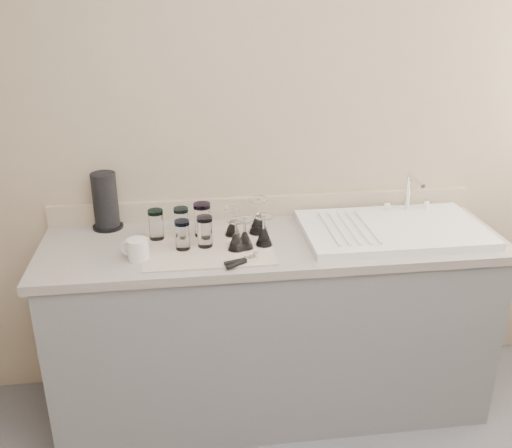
{
  "coord_description": "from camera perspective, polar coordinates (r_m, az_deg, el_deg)",
  "views": [
    {
      "loc": [
        -0.38,
        -1.09,
        1.95
      ],
      "look_at": [
        -0.09,
        1.15,
        1.0
      ],
      "focal_mm": 40.0,
      "sensor_mm": 36.0,
      "label": 1
    }
  ],
  "objects": [
    {
      "name": "can_opener",
      "position": [
        2.31,
        -1.44,
        -3.74
      ],
      "size": [
        0.15,
        0.1,
        0.02
      ],
      "color": "silver",
      "rests_on": "dish_towel"
    },
    {
      "name": "goblet_extra",
      "position": [
        2.43,
        -1.12,
        -1.4
      ],
      "size": [
        0.08,
        0.08,
        0.14
      ],
      "color": "white",
      "rests_on": "dish_towel"
    },
    {
      "name": "goblet_front_left",
      "position": [
        2.42,
        -1.99,
        -1.53
      ],
      "size": [
        0.08,
        0.08,
        0.14
      ],
      "color": "white",
      "rests_on": "dish_towel"
    },
    {
      "name": "goblet_back_left",
      "position": [
        2.56,
        -2.38,
        -0.19
      ],
      "size": [
        0.07,
        0.07,
        0.13
      ],
      "color": "white",
      "rests_on": "dish_towel"
    },
    {
      "name": "tumbler_cyan",
      "position": [
        2.56,
        -7.47,
        0.24
      ],
      "size": [
        0.07,
        0.07,
        0.13
      ],
      "color": "white",
      "rests_on": "dish_towel"
    },
    {
      "name": "room_envelope",
      "position": [
        1.22,
        11.2,
        3.44
      ],
      "size": [
        3.54,
        3.5,
        2.52
      ],
      "color": "#56565B",
      "rests_on": "ground"
    },
    {
      "name": "sink_unit",
      "position": [
        2.68,
        13.54,
        -0.46
      ],
      "size": [
        0.82,
        0.5,
        0.22
      ],
      "color": "white",
      "rests_on": "counter_unit"
    },
    {
      "name": "white_mug",
      "position": [
        2.4,
        -11.76,
        -2.52
      ],
      "size": [
        0.13,
        0.11,
        0.09
      ],
      "color": "silver",
      "rests_on": "counter_unit"
    },
    {
      "name": "goblet_back_right",
      "position": [
        2.58,
        0.24,
        0.29
      ],
      "size": [
        0.09,
        0.09,
        0.16
      ],
      "color": "white",
      "rests_on": "dish_towel"
    },
    {
      "name": "tumbler_teal",
      "position": [
        2.55,
        -9.96,
        -0.02
      ],
      "size": [
        0.07,
        0.07,
        0.13
      ],
      "color": "white",
      "rests_on": "dish_towel"
    },
    {
      "name": "dish_towel",
      "position": [
        2.48,
        -4.81,
        -2.29
      ],
      "size": [
        0.55,
        0.42,
        0.01
      ],
      "primitive_type": "cube",
      "color": "beige",
      "rests_on": "counter_unit"
    },
    {
      "name": "tumbler_lavender",
      "position": [
        2.45,
        -5.14,
        -0.74
      ],
      "size": [
        0.07,
        0.07,
        0.14
      ],
      "color": "white",
      "rests_on": "dish_towel"
    },
    {
      "name": "paper_towel_roll",
      "position": [
        2.71,
        -14.82,
        2.18
      ],
      "size": [
        0.14,
        0.14,
        0.27
      ],
      "color": "black",
      "rests_on": "counter_unit"
    },
    {
      "name": "tumbler_blue",
      "position": [
        2.43,
        -7.37,
        -1.07
      ],
      "size": [
        0.07,
        0.07,
        0.13
      ],
      "color": "white",
      "rests_on": "dish_towel"
    },
    {
      "name": "counter_unit",
      "position": [
        2.77,
        1.7,
        -10.04
      ],
      "size": [
        2.06,
        0.62,
        0.9
      ],
      "color": "slate",
      "rests_on": "ground"
    },
    {
      "name": "tumbler_purple",
      "position": [
        2.55,
        -5.39,
        0.46
      ],
      "size": [
        0.08,
        0.08,
        0.15
      ],
      "color": "white",
      "rests_on": "dish_towel"
    },
    {
      "name": "goblet_front_right",
      "position": [
        2.46,
        0.81,
        -1.1
      ],
      "size": [
        0.08,
        0.08,
        0.14
      ],
      "color": "white",
      "rests_on": "dish_towel"
    }
  ]
}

